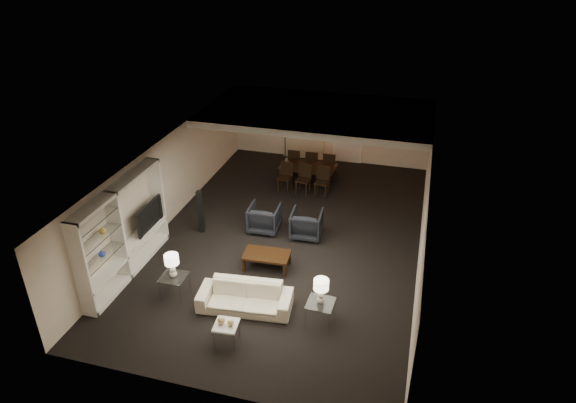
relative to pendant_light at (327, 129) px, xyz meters
The scene contains 35 objects.
floor 4.00m from the pendant_light, 94.90° to the right, with size 11.00×11.00×0.00m, color black.
ceiling 3.56m from the pendant_light, 94.90° to the right, with size 7.00×11.00×0.02m, color silver.
wall_back 2.13m from the pendant_light, 98.53° to the left, with size 7.00×0.02×2.50m, color beige.
wall_front 9.03m from the pendant_light, 91.91° to the right, with size 7.00×0.02×2.50m, color beige.
wall_left 5.21m from the pendant_light, 137.35° to the right, with size 0.02×11.00×2.50m, color beige.
wall_right 4.79m from the pendant_light, 47.56° to the right, with size 0.02×11.00×2.50m, color beige.
ceiling_soffit 0.57m from the pendant_light, behind, with size 7.00×4.00×0.20m, color silver.
curtains 2.38m from the pendant_light, 122.01° to the left, with size 1.50×0.12×2.40m, color beige.
door 2.19m from the pendant_light, 78.52° to the left, with size 0.90×0.05×2.10m, color silver.
painting 2.69m from the pendant_light, 47.44° to the left, with size 0.95×0.04×0.65m, color #142D38.
media_unit 7.13m from the pendant_light, 120.62° to the right, with size 0.38×3.40×2.35m, color white, non-canonical shape.
pendant_light is the anchor object (origin of this frame).
sofa 6.83m from the pendant_light, 93.67° to the right, with size 2.07×0.81×0.60m, color beige.
coffee_table 5.33m from the pendant_light, 94.83° to the right, with size 1.13×0.66×0.41m, color black, non-canonical shape.
armchair_left 3.80m from the pendant_light, 107.14° to the right, with size 0.82×0.85×0.77m, color black.
armchair_right 3.67m from the pendant_light, 86.98° to the right, with size 0.82×0.85×0.77m, color black.
side_table_left 7.15m from the pendant_light, 107.79° to the right, with size 0.57×0.57×0.53m, color white, non-canonical shape.
side_table_right 6.95m from the pendant_light, 79.10° to the right, with size 0.57×0.57×0.53m, color silver, non-canonical shape.
table_lamp_left 7.04m from the pendant_light, 107.79° to the right, with size 0.32×0.32×0.59m, color beige, non-canonical shape.
table_lamp_right 6.83m from the pendant_light, 79.10° to the right, with size 0.32×0.32×0.59m, color beige, non-canonical shape.
marble_table 7.92m from the pendant_light, 93.15° to the right, with size 0.47×0.47×0.47m, color white, non-canonical shape.
gold_gourd_a 7.86m from the pendant_light, 93.89° to the right, with size 0.15×0.15×0.15m, color tan.
gold_gourd_b 7.85m from the pendant_light, 92.41° to the right, with size 0.13×0.13×0.13m, color #D6BB71.
television 6.33m from the pendant_light, 124.80° to the right, with size 0.15×1.18×0.68m, color black.
vase_blue 7.92m from the pendant_light, 117.27° to the right, with size 0.16×0.16×0.17m, color #2841AF.
vase_amber 7.73m from the pendant_light, 117.85° to the right, with size 0.17×0.17×0.18m, color gold.
floor_speaker 4.88m from the pendant_light, 124.81° to the right, with size 0.14×0.14×1.26m, color black.
dining_table 1.70m from the pendant_light, 161.40° to the right, with size 1.80×1.00×0.63m, color black.
chair_nl 2.03m from the pendant_light, 143.94° to the right, with size 0.43×0.43×0.94m, color black, non-canonical shape.
chair_nm 1.76m from the pendant_light, 123.15° to the right, with size 0.43×0.43×0.94m, color black, non-canonical shape.
chair_nr 1.67m from the pendant_light, 86.16° to the right, with size 0.43×0.43×0.94m, color black, non-canonical shape.
chair_fl 1.91m from the pendant_light, 157.80° to the left, with size 0.43×0.43×0.94m, color black, non-canonical shape.
chair_fm 1.62m from the pendant_light, 139.37° to the left, with size 0.43×0.43×0.94m, color black, non-canonical shape.
chair_fr 1.53m from the pendant_light, 83.17° to the left, with size 0.43×0.43×0.94m, color black, non-canonical shape.
floor_lamp 2.54m from the pendant_light, 141.74° to the left, with size 0.21×0.21×1.43m, color black, non-canonical shape.
Camera 1 is at (3.18, -11.50, 7.54)m, focal length 32.00 mm.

